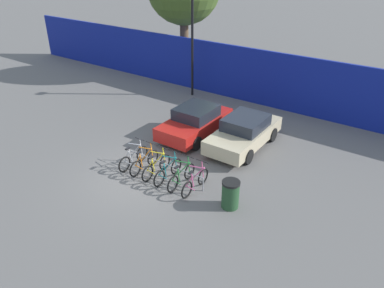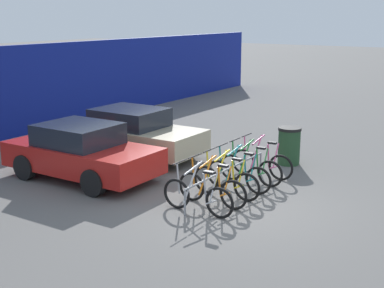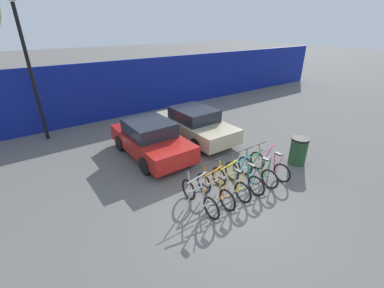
{
  "view_description": "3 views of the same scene",
  "coord_description": "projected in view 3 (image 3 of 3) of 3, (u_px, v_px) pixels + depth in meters",
  "views": [
    {
      "loc": [
        8.65,
        -8.83,
        8.1
      ],
      "look_at": [
        1.39,
        1.62,
        1.18
      ],
      "focal_mm": 35.0,
      "sensor_mm": 36.0,
      "label": 1
    },
    {
      "loc": [
        -9.59,
        -5.07,
        4.03
      ],
      "look_at": [
        0.91,
        1.73,
        0.99
      ],
      "focal_mm": 50.0,
      "sensor_mm": 36.0,
      "label": 2
    },
    {
      "loc": [
        -4.37,
        -4.1,
        4.78
      ],
      "look_at": [
        0.54,
        2.63,
        0.87
      ],
      "focal_mm": 24.0,
      "sensor_mm": 36.0,
      "label": 3
    }
  ],
  "objects": [
    {
      "name": "bike_rack",
      "position": [
        235.0,
        175.0,
        8.06
      ],
      "size": [
        3.58,
        0.04,
        0.57
      ],
      "color": "gray",
      "rests_on": "ground"
    },
    {
      "name": "bicycle_teal",
      "position": [
        244.0,
        177.0,
        8.13
      ],
      "size": [
        0.68,
        1.71,
        1.05
      ],
      "rotation": [
        0.0,
        0.0,
        -0.03
      ],
      "color": "black",
      "rests_on": "ground"
    },
    {
      "name": "bicycle_green",
      "position": [
        257.0,
        171.0,
        8.47
      ],
      "size": [
        0.68,
        1.71,
        1.05
      ],
      "rotation": [
        0.0,
        0.0,
        -0.07
      ],
      "color": "black",
      "rests_on": "ground"
    },
    {
      "name": "lamp_post",
      "position": [
        29.0,
        66.0,
        10.4
      ],
      "size": [
        0.24,
        0.44,
        5.77
      ],
      "color": "black",
      "rests_on": "ground"
    },
    {
      "name": "car_beige",
      "position": [
        195.0,
        124.0,
        11.56
      ],
      "size": [
        1.91,
        4.17,
        1.4
      ],
      "color": "#C1B28E",
      "rests_on": "ground"
    },
    {
      "name": "bicycle_pink",
      "position": [
        269.0,
        165.0,
        8.8
      ],
      "size": [
        0.68,
        1.71,
        1.05
      ],
      "rotation": [
        0.0,
        0.0,
        -0.07
      ],
      "color": "black",
      "rests_on": "ground"
    },
    {
      "name": "ground_plane",
      "position": [
        231.0,
        208.0,
        7.35
      ],
      "size": [
        120.0,
        120.0,
        0.0
      ],
      "primitive_type": "plane",
      "color": "#605E5B"
    },
    {
      "name": "car_red",
      "position": [
        151.0,
        139.0,
        10.04
      ],
      "size": [
        1.91,
        3.98,
        1.4
      ],
      "color": "red",
      "rests_on": "ground"
    },
    {
      "name": "bicycle_silver",
      "position": [
        199.0,
        197.0,
        7.19
      ],
      "size": [
        0.68,
        1.71,
        1.05
      ],
      "rotation": [
        0.0,
        0.0,
        0.04
      ],
      "color": "black",
      "rests_on": "ground"
    },
    {
      "name": "bicycle_orange",
      "position": [
        215.0,
        190.0,
        7.5
      ],
      "size": [
        0.68,
        1.71,
        1.05
      ],
      "rotation": [
        0.0,
        0.0,
        0.04
      ],
      "color": "black",
      "rests_on": "ground"
    },
    {
      "name": "trash_bin",
      "position": [
        298.0,
        151.0,
        9.48
      ],
      "size": [
        0.63,
        0.63,
        1.03
      ],
      "color": "#234728",
      "rests_on": "ground"
    },
    {
      "name": "hoarding_wall",
      "position": [
        108.0,
        91.0,
        13.66
      ],
      "size": [
        36.0,
        0.16,
        3.04
      ],
      "primitive_type": "cube",
      "color": "navy",
      "rests_on": "ground"
    },
    {
      "name": "bicycle_yellow",
      "position": [
        230.0,
        183.0,
        7.82
      ],
      "size": [
        0.68,
        1.71,
        1.05
      ],
      "rotation": [
        0.0,
        0.0,
        -0.06
      ],
      "color": "black",
      "rests_on": "ground"
    }
  ]
}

